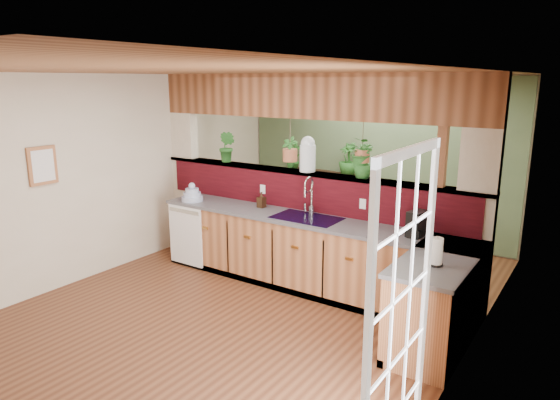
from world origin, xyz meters
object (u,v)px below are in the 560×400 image
Objects in this scene: glass_jar at (308,154)px; shelving_console at (323,202)px; faucet at (309,194)px; soap_dispenser at (261,200)px; dish_stack at (192,195)px; coffee_maker at (417,225)px; paper_towel at (437,252)px.

shelving_console is (-0.81, 1.90, -1.11)m from glass_jar.
faucet is 2.42m from shelving_console.
soap_dispenser reaches higher than shelving_console.
soap_dispenser is (1.00, 0.24, 0.02)m from dish_stack.
faucet reaches higher than coffee_maker.
dish_stack reaches higher than soap_dispenser.
soap_dispenser is 0.75× the size of paper_towel.
glass_jar is at bearing 126.63° from faucet.
glass_jar reaches higher than faucet.
faucet is at bearing -173.39° from coffee_maker.
coffee_maker is 1.70m from glass_jar.
coffee_maker is 0.61× the size of glass_jar.
soap_dispenser is at bearing -153.53° from glass_jar.
glass_jar reaches higher than coffee_maker.
glass_jar reaches higher than dish_stack.
glass_jar is 0.29× the size of shelving_console.
shelving_console is at bearing 97.25° from soap_dispenser.
coffee_maker is 0.18× the size of shelving_console.
faucet is at bearing 3.63° from soap_dispenser.
soap_dispenser is 0.85m from glass_jar.
coffee_maker is at bearing 120.24° from paper_towel.
dish_stack is (-1.70, -0.28, -0.18)m from faucet.
glass_jar is (-0.16, 0.22, 0.46)m from faucet.
shelving_console is at bearing 114.61° from faucet.
coffee_maker reaches higher than soap_dispenser.
glass_jar reaches higher than soap_dispenser.
glass_jar is at bearing 179.24° from coffee_maker.
glass_jar is at bearing 26.47° from soap_dispenser.
faucet is 1.76× the size of paper_towel.
paper_towel is 0.18× the size of shelving_console.
dish_stack is 1.43× the size of soap_dispenser.
dish_stack is 1.03m from soap_dispenser.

